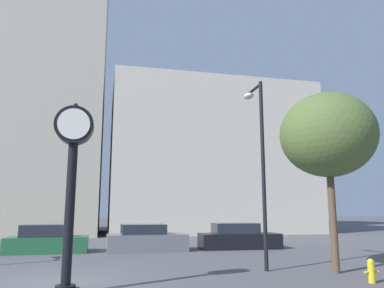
{
  "coord_description": "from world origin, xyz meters",
  "views": [
    {
      "loc": [
        1.38,
        -11.95,
        2.08
      ],
      "look_at": [
        6.69,
        10.8,
        6.21
      ],
      "focal_mm": 35.0,
      "sensor_mm": 36.0,
      "label": 1
    }
  ],
  "objects_px": {
    "street_clock": "(72,166)",
    "car_black": "(238,238)",
    "car_grey": "(146,240)",
    "car_green": "(47,241)",
    "street_lamp_right": "(259,144)",
    "bare_tree": "(328,135)",
    "fire_hydrant_far": "(371,271)"
  },
  "relations": [
    {
      "from": "car_green",
      "to": "bare_tree",
      "type": "relative_size",
      "value": 0.62
    },
    {
      "from": "street_clock",
      "to": "bare_tree",
      "type": "height_order",
      "value": "bare_tree"
    },
    {
      "from": "car_green",
      "to": "fire_hydrant_far",
      "type": "height_order",
      "value": "car_green"
    },
    {
      "from": "car_green",
      "to": "fire_hydrant_far",
      "type": "relative_size",
      "value": 5.64
    },
    {
      "from": "street_clock",
      "to": "car_black",
      "type": "height_order",
      "value": "street_clock"
    },
    {
      "from": "car_green",
      "to": "car_grey",
      "type": "height_order",
      "value": "car_green"
    },
    {
      "from": "car_grey",
      "to": "car_black",
      "type": "relative_size",
      "value": 0.91
    },
    {
      "from": "street_clock",
      "to": "car_black",
      "type": "xyz_separation_m",
      "value": [
        8.13,
        9.62,
        -2.65
      ]
    },
    {
      "from": "street_clock",
      "to": "car_green",
      "type": "bearing_deg",
      "value": 100.5
    },
    {
      "from": "fire_hydrant_far",
      "to": "car_grey",
      "type": "bearing_deg",
      "value": 118.56
    },
    {
      "from": "street_clock",
      "to": "car_black",
      "type": "distance_m",
      "value": 12.87
    },
    {
      "from": "street_lamp_right",
      "to": "car_grey",
      "type": "bearing_deg",
      "value": 115.93
    },
    {
      "from": "fire_hydrant_far",
      "to": "bare_tree",
      "type": "bearing_deg",
      "value": 88.79
    },
    {
      "from": "street_lamp_right",
      "to": "fire_hydrant_far",
      "type": "bearing_deg",
      "value": -55.94
    },
    {
      "from": "street_clock",
      "to": "bare_tree",
      "type": "distance_m",
      "value": 8.75
    },
    {
      "from": "street_clock",
      "to": "car_black",
      "type": "bearing_deg",
      "value": 49.82
    },
    {
      "from": "car_black",
      "to": "fire_hydrant_far",
      "type": "bearing_deg",
      "value": -85.12
    },
    {
      "from": "street_clock",
      "to": "street_lamp_right",
      "type": "distance_m",
      "value": 7.03
    },
    {
      "from": "car_grey",
      "to": "street_clock",
      "type": "bearing_deg",
      "value": -108.85
    },
    {
      "from": "car_grey",
      "to": "street_lamp_right",
      "type": "relative_size",
      "value": 0.59
    },
    {
      "from": "fire_hydrant_far",
      "to": "bare_tree",
      "type": "height_order",
      "value": "bare_tree"
    },
    {
      "from": "car_black",
      "to": "street_lamp_right",
      "type": "distance_m",
      "value": 8.26
    },
    {
      "from": "street_clock",
      "to": "bare_tree",
      "type": "relative_size",
      "value": 0.8
    },
    {
      "from": "car_grey",
      "to": "car_green",
      "type": "bearing_deg",
      "value": 174.43
    },
    {
      "from": "street_lamp_right",
      "to": "bare_tree",
      "type": "distance_m",
      "value": 2.46
    },
    {
      "from": "car_grey",
      "to": "bare_tree",
      "type": "bearing_deg",
      "value": -57.36
    },
    {
      "from": "car_black",
      "to": "bare_tree",
      "type": "distance_m",
      "value": 9.32
    },
    {
      "from": "street_clock",
      "to": "car_grey",
      "type": "xyz_separation_m",
      "value": [
        3.05,
        9.5,
        -2.65
      ]
    },
    {
      "from": "car_green",
      "to": "car_black",
      "type": "relative_size",
      "value": 0.87
    },
    {
      "from": "fire_hydrant_far",
      "to": "street_clock",
      "type": "bearing_deg",
      "value": 176.62
    },
    {
      "from": "fire_hydrant_far",
      "to": "bare_tree",
      "type": "xyz_separation_m",
      "value": [
        0.04,
        1.78,
        4.35
      ]
    },
    {
      "from": "car_grey",
      "to": "street_lamp_right",
      "type": "distance_m",
      "value": 8.67
    }
  ]
}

